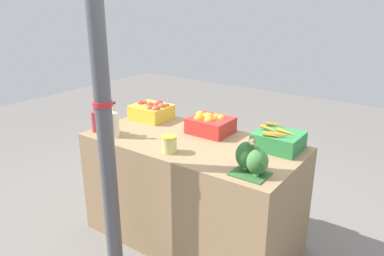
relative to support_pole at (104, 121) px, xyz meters
name	(u,v)px	position (x,y,z in m)	size (l,w,h in m)	color
ground_plane	(192,236)	(0.21, 0.64, -1.13)	(10.00, 10.00, 0.00)	slate
market_table	(192,191)	(0.21, 0.64, -0.71)	(1.62, 0.80, 0.85)	#937551
support_pole	(104,121)	(0.00, 0.00, 0.00)	(0.12, 0.12, 2.26)	#4C4C51
apple_crate	(152,111)	(-0.38, 0.86, -0.21)	(0.32, 0.28, 0.16)	gold
orange_crate	(210,123)	(0.23, 0.87, -0.21)	(0.32, 0.28, 0.16)	red
carrot_crate	(278,140)	(0.80, 0.86, -0.22)	(0.32, 0.28, 0.16)	#2D8442
broccoli_pile	(253,160)	(0.83, 0.41, -0.20)	(0.22, 0.19, 0.19)	#2D602D
juice_bottle_ruby	(96,120)	(-0.52, 0.36, -0.19)	(0.07, 0.07, 0.23)	#B2333D
juice_bottle_golden	(105,119)	(-0.41, 0.36, -0.17)	(0.06, 0.06, 0.29)	gold
juice_bottle_cloudy	(115,122)	(-0.31, 0.36, -0.17)	(0.06, 0.06, 0.28)	beige
pickle_jar	(169,144)	(0.21, 0.37, -0.23)	(0.11, 0.11, 0.12)	#D1CC75
sparrow_bird	(252,141)	(0.83, 0.39, -0.07)	(0.08, 0.12, 0.05)	#4C3D2D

